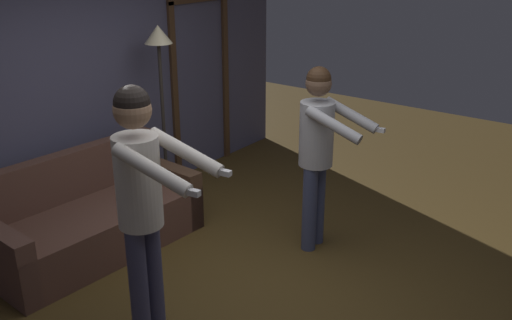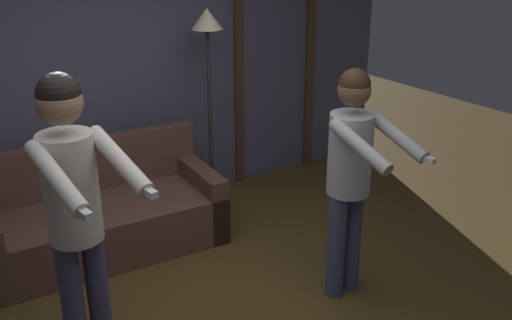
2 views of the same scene
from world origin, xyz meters
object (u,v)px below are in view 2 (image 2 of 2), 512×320
torchiere_lamp (208,53)px  person_standing_left (74,199)px  person_standing_right (351,165)px  couch (103,218)px

torchiere_lamp → person_standing_left: 2.33m
torchiere_lamp → person_standing_right: bearing=-86.9°
couch → torchiere_lamp: torchiere_lamp is taller
couch → torchiere_lamp: (1.16, 0.22, 1.22)m
torchiere_lamp → person_standing_left: torchiere_lamp is taller
person_standing_left → torchiere_lamp: bearing=42.4°
couch → person_standing_right: person_standing_right is taller
couch → torchiere_lamp: 1.70m
person_standing_right → couch: bearing=128.5°
torchiere_lamp → person_standing_left: size_ratio=1.02×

